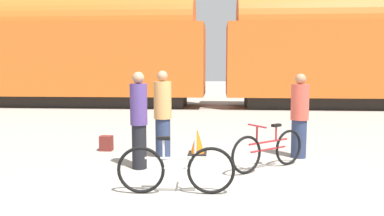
# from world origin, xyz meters

# --- Properties ---
(ground_plane) EXTENTS (80.00, 80.00, 0.00)m
(ground_plane) POSITION_xyz_m (0.00, 0.00, 0.00)
(ground_plane) COLOR gray
(freight_train) EXTENTS (23.84, 2.87, 5.16)m
(freight_train) POSITION_xyz_m (0.00, 11.41, 2.71)
(freight_train) COLOR black
(freight_train) RESTS_ON ground_plane
(rail_near) EXTENTS (35.84, 0.07, 0.01)m
(rail_near) POSITION_xyz_m (0.00, 10.69, 0.01)
(rail_near) COLOR #4C4238
(rail_near) RESTS_ON ground_plane
(rail_far) EXTENTS (35.84, 0.07, 0.01)m
(rail_far) POSITION_xyz_m (0.00, 12.13, 0.01)
(rail_far) COLOR #4C4238
(rail_far) RESTS_ON ground_plane
(bicycle_maroon) EXTENTS (1.44, 1.14, 0.86)m
(bicycle_maroon) POSITION_xyz_m (1.07, 0.83, 0.37)
(bicycle_maroon) COLOR black
(bicycle_maroon) RESTS_ON ground_plane
(bicycle_silver) EXTENTS (1.78, 0.46, 0.90)m
(bicycle_silver) POSITION_xyz_m (-0.50, -0.63, 0.38)
(bicycle_silver) COLOR black
(bicycle_silver) RESTS_ON ground_plane
(person_in_red) EXTENTS (0.37, 0.37, 1.76)m
(person_in_red) POSITION_xyz_m (1.83, 1.80, 0.88)
(person_in_red) COLOR #283351
(person_in_red) RESTS_ON ground_plane
(person_in_tan) EXTENTS (0.36, 0.36, 1.82)m
(person_in_tan) POSITION_xyz_m (-1.01, 1.53, 0.91)
(person_in_tan) COLOR #283351
(person_in_tan) RESTS_ON ground_plane
(person_in_purple) EXTENTS (0.32, 0.32, 1.82)m
(person_in_purple) POSITION_xyz_m (-1.34, 0.72, 0.92)
(person_in_purple) COLOR black
(person_in_purple) RESTS_ON ground_plane
(backpack) EXTENTS (0.28, 0.20, 0.34)m
(backpack) POSITION_xyz_m (-2.40, 2.13, 0.17)
(backpack) COLOR maroon
(backpack) RESTS_ON ground_plane
(traffic_cone) EXTENTS (0.40, 0.40, 0.55)m
(traffic_cone) POSITION_xyz_m (-0.31, 1.94, 0.25)
(traffic_cone) COLOR black
(traffic_cone) RESTS_ON ground_plane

